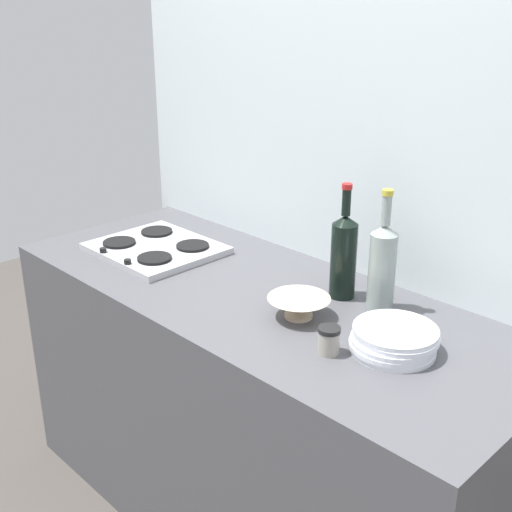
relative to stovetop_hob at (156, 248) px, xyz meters
The scene contains 8 objects.
counter_block 0.68m from the stovetop_hob, ahead, with size 1.80×0.70×0.90m, color #4C4C51.
backsplash_panel 0.73m from the stovetop_hob, 38.53° to the left, with size 1.90×0.06×2.52m, color silver.
stovetop_hob is the anchor object (origin of this frame).
plate_stack 1.02m from the stovetop_hob, ahead, with size 0.23×0.23×0.07m.
wine_bottle_leftmost 0.87m from the stovetop_hob, 12.92° to the left, with size 0.08×0.08×0.37m.
wine_bottle_mid_left 0.74m from the stovetop_hob, 14.46° to the left, with size 0.08×0.08×0.36m.
mixing_bowl 0.71m from the stovetop_hob, ahead, with size 0.18×0.18×0.06m.
condiment_jar_front 0.91m from the stovetop_hob, ahead, with size 0.06×0.06×0.07m.
Camera 1 is at (1.34, -1.32, 1.77)m, focal length 46.08 mm.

